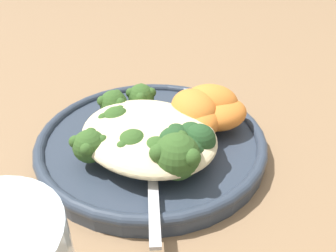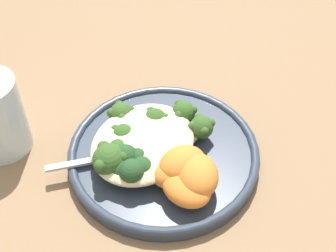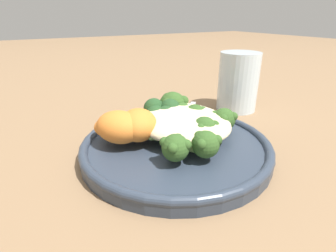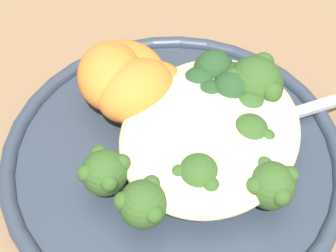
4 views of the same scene
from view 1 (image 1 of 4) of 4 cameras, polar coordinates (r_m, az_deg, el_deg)
name	(u,v)px [view 1 (image 1 of 4)]	position (r m, az deg, el deg)	size (l,w,h in m)	color
ground_plane	(166,147)	(0.38, -0.35, -3.66)	(4.00, 4.00, 0.00)	#846647
plate	(152,140)	(0.37, -2.85, -2.39)	(0.25, 0.25, 0.02)	#2D3847
quinoa_mound	(148,134)	(0.33, -3.44, -1.39)	(0.15, 0.13, 0.03)	beige
broccoli_stalk_0	(146,102)	(0.40, -3.84, 4.23)	(0.09, 0.04, 0.03)	#8EB25B
broccoli_stalk_1	(124,108)	(0.39, -7.74, 3.12)	(0.11, 0.05, 0.03)	#8EB25B
broccoli_stalk_2	(127,123)	(0.36, -7.08, 0.58)	(0.07, 0.08, 0.03)	#8EB25B
broccoli_stalk_3	(112,141)	(0.33, -9.77, -2.58)	(0.05, 0.12, 0.03)	#8EB25B
broccoli_stalk_4	(142,142)	(0.32, -4.56, -2.76)	(0.04, 0.09, 0.03)	#8EB25B
broccoli_stalk_5	(162,142)	(0.33, -1.06, -2.73)	(0.07, 0.10, 0.03)	#8EB25B
broccoli_stalk_6	(176,151)	(0.30, 1.33, -4.45)	(0.10, 0.10, 0.04)	#8EB25B
sweet_potato_chunk_0	(210,103)	(0.38, 7.41, 4.03)	(0.06, 0.05, 0.04)	orange
sweet_potato_chunk_1	(220,114)	(0.37, 9.13, 2.15)	(0.06, 0.05, 0.03)	orange
sweet_potato_chunk_2	(203,121)	(0.36, 6.09, 0.94)	(0.05, 0.04, 0.03)	orange
sweet_potato_chunk_3	(194,109)	(0.37, 4.54, 2.97)	(0.06, 0.05, 0.04)	orange
kale_tuft	(186,142)	(0.32, 3.11, -2.86)	(0.06, 0.06, 0.04)	#234723
spoon	(152,172)	(0.30, -2.72, -8.05)	(0.09, 0.09, 0.01)	#B7B7BC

